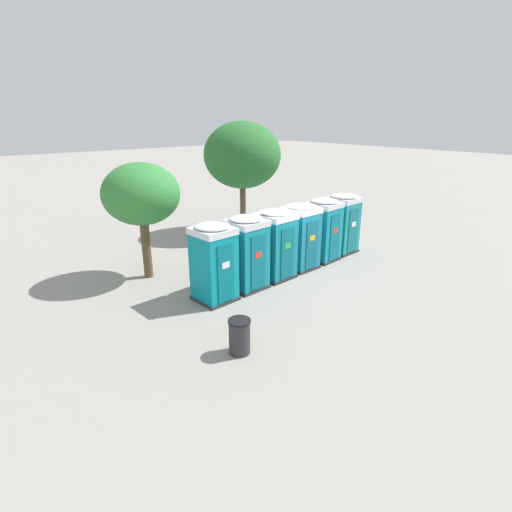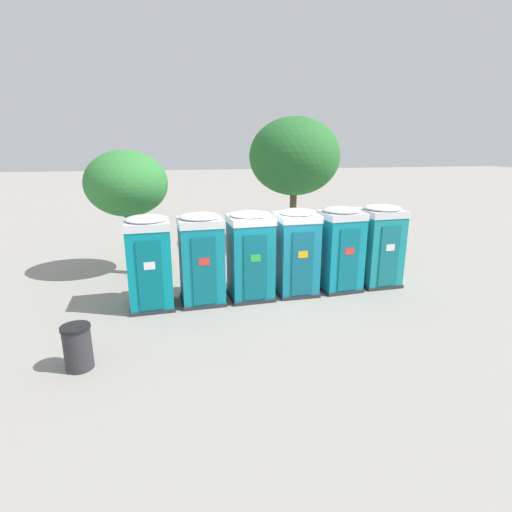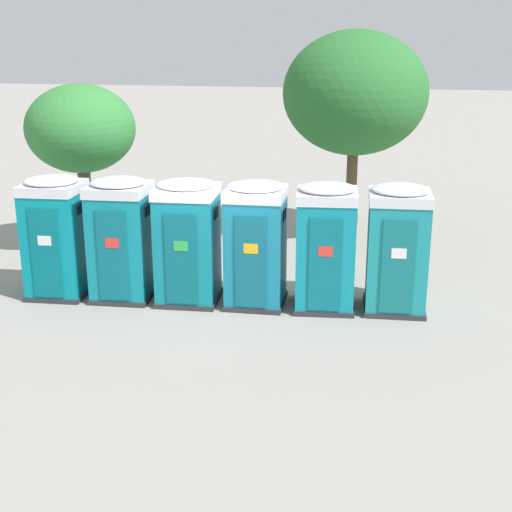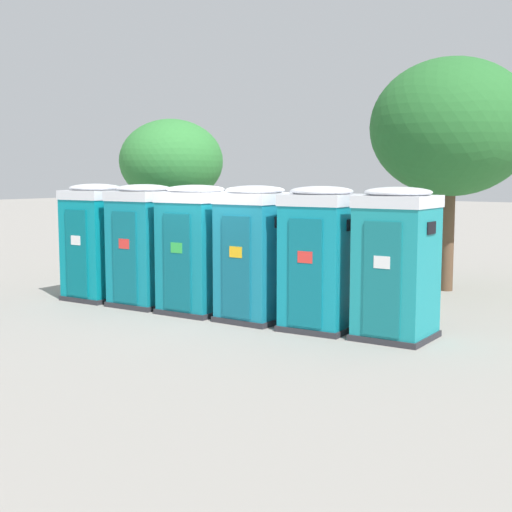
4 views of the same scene
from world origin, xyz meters
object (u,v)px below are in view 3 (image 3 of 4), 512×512
at_px(portapotty_4, 326,246).
at_px(street_tree_1, 81,130).
at_px(street_tree_0, 355,94).
at_px(portapotty_3, 256,243).
at_px(portapotty_1, 121,238).
at_px(portapotty_5, 397,248).
at_px(portapotty_0, 56,236).
at_px(portapotty_2, 188,241).

relative_size(portapotty_4, street_tree_1, 0.61).
height_order(portapotty_4, street_tree_0, street_tree_0).
relative_size(portapotty_3, street_tree_1, 0.61).
height_order(portapotty_1, street_tree_1, street_tree_1).
bearing_deg(portapotty_1, portapotty_3, 3.10).
distance_m(portapotty_1, street_tree_0, 7.56).
xyz_separation_m(portapotty_1, street_tree_1, (-2.15, 3.10, 1.77)).
height_order(street_tree_0, street_tree_1, street_tree_0).
distance_m(portapotty_5, street_tree_0, 5.98).
bearing_deg(street_tree_0, portapotty_4, -91.58).
distance_m(portapotty_0, portapotty_1, 1.39).
relative_size(portapotty_3, street_tree_0, 0.47).
bearing_deg(portapotty_5, portapotty_4, -174.14).
height_order(portapotty_4, street_tree_1, street_tree_1).
bearing_deg(portapotty_1, portapotty_5, 3.86).
bearing_deg(street_tree_1, portapotty_5, -19.48).
xyz_separation_m(street_tree_0, street_tree_1, (-6.48, -2.55, -0.76)).
relative_size(portapotty_1, portapotty_4, 1.00).
xyz_separation_m(portapotty_0, portapotty_3, (4.17, 0.25, -0.00)).
distance_m(portapotty_3, portapotty_5, 2.79).
distance_m(portapotty_1, portapotty_2, 1.39).
bearing_deg(portapotty_3, portapotty_4, 3.39).
bearing_deg(portapotty_5, street_tree_1, 160.52).
bearing_deg(portapotty_1, street_tree_1, 124.74).
relative_size(portapotty_0, portapotty_5, 1.00).
distance_m(portapotty_0, portapotty_5, 6.97).
relative_size(portapotty_2, portapotty_3, 1.00).
distance_m(portapotty_0, portapotty_3, 4.18).
distance_m(portapotty_3, street_tree_0, 6.25).
xyz_separation_m(portapotty_2, portapotty_3, (1.39, 0.09, 0.00)).
bearing_deg(portapotty_0, portapotty_2, 3.15).
distance_m(portapotty_2, portapotty_3, 1.39).
xyz_separation_m(portapotty_1, portapotty_3, (2.78, 0.15, 0.00)).
xyz_separation_m(portapotty_2, street_tree_0, (2.93, 5.60, 2.53)).
relative_size(portapotty_2, portapotty_4, 1.00).
bearing_deg(portapotty_0, portapotty_4, 3.38).
relative_size(portapotty_3, portapotty_4, 1.00).
xyz_separation_m(portapotty_0, portapotty_2, (2.78, 0.15, -0.00)).
bearing_deg(portapotty_0, portapotty_3, 3.38).
height_order(portapotty_5, street_tree_0, street_tree_0).
distance_m(portapotty_4, street_tree_0, 5.98).
bearing_deg(portapotty_2, portapotty_3, 3.83).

